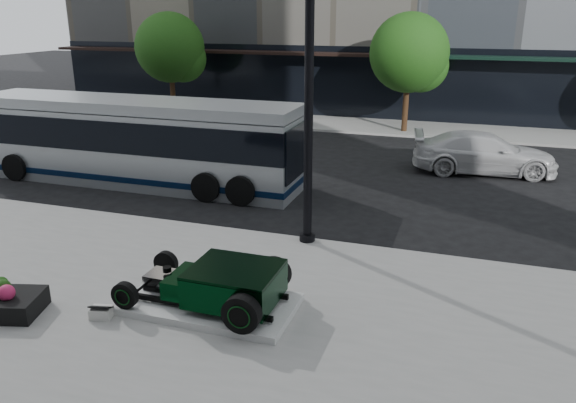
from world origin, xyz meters
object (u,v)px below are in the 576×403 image
(lamppost, at_px, (309,111))
(white_sedan, at_px, (484,153))
(hot_rod, at_px, (225,284))
(transit_bus, at_px, (134,140))

(lamppost, xyz_separation_m, white_sedan, (4.30, 8.78, -2.76))
(white_sedan, bearing_deg, hot_rod, 152.11)
(transit_bus, bearing_deg, hot_rod, -47.68)
(hot_rod, height_order, lamppost, lamppost)
(hot_rod, xyz_separation_m, transit_bus, (-6.95, 7.63, 0.79))
(transit_bus, height_order, white_sedan, transit_bus)
(hot_rod, bearing_deg, transit_bus, 132.32)
(lamppost, distance_m, transit_bus, 8.55)
(hot_rod, distance_m, white_sedan, 13.63)
(hot_rod, relative_size, white_sedan, 0.62)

